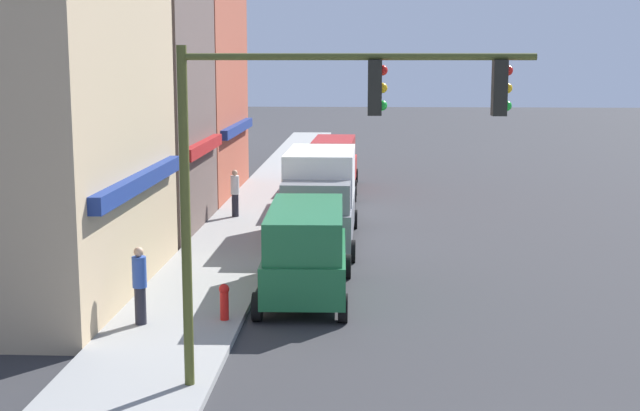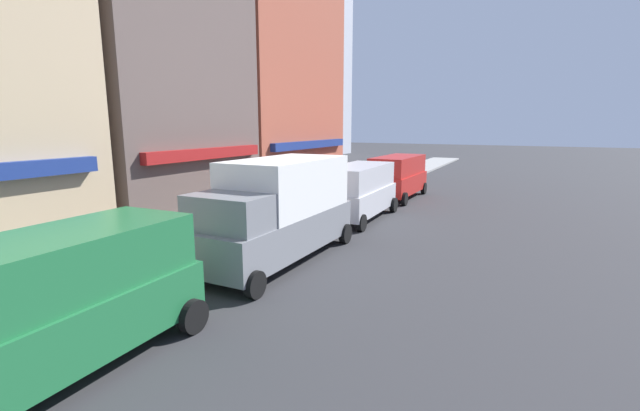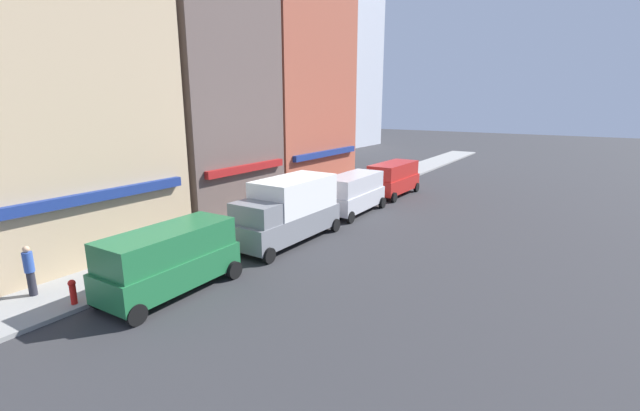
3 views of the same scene
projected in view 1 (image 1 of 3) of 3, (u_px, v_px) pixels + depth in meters
The scene contains 9 objects.
storefront_row at pixel (129, 38), 30.97m from camera, with size 26.24×5.30×14.93m.
traffic_signal at pixel (312, 142), 15.51m from camera, with size 0.32×6.17×6.29m.
van_green at pixel (306, 249), 22.59m from camera, with size 5.05×2.22×2.34m.
box_truck_grey at pixel (320, 196), 29.26m from camera, with size 6.21×2.42×3.04m.
van_silver at pixel (328, 178), 35.71m from camera, with size 5.04×2.22×2.34m.
van_red at pixel (334, 161), 41.62m from camera, with size 5.04×2.22×2.34m.
pedestrian_blue_shirt at pixel (140, 284), 19.90m from camera, with size 0.32×0.32×1.77m.
pedestrian_white_shirt at pixel (235, 192), 33.43m from camera, with size 0.32×0.32×1.77m.
fire_hydrant at pixel (224, 300), 20.29m from camera, with size 0.24×0.24×0.84m.
Camera 1 is at (-11.02, 3.20, 6.08)m, focal length 50.00 mm.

